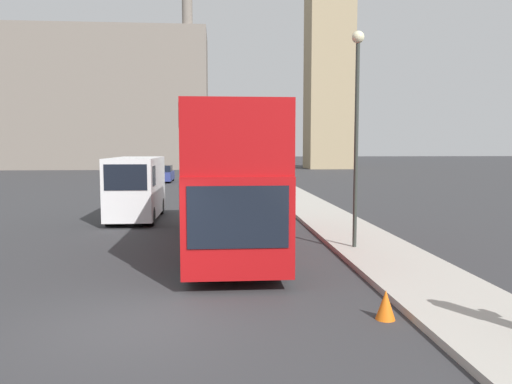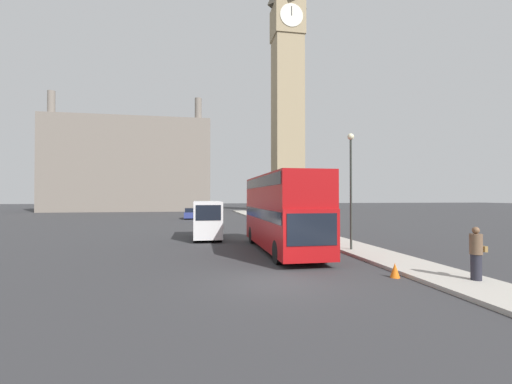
{
  "view_description": "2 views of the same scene",
  "coord_description": "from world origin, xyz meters",
  "px_view_note": "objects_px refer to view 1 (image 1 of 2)",
  "views": [
    {
      "loc": [
        1.5,
        -8.88,
        3.16
      ],
      "look_at": [
        2.67,
        5.89,
        1.81
      ],
      "focal_mm": 35.0,
      "sensor_mm": 36.0,
      "label": 1
    },
    {
      "loc": [
        -2.77,
        -11.89,
        3.01
      ],
      "look_at": [
        1.58,
        12.7,
        3.38
      ],
      "focal_mm": 24.0,
      "sensor_mm": 36.0,
      "label": 2
    }
  ],
  "objects_px": {
    "red_double_decker_bus": "(231,173)",
    "white_van": "(136,187)",
    "street_lamp": "(357,109)",
    "parked_sedan": "(162,174)"
  },
  "relations": [
    {
      "from": "white_van",
      "to": "street_lamp",
      "type": "distance_m",
      "value": 10.8
    },
    {
      "from": "red_double_decker_bus",
      "to": "white_van",
      "type": "height_order",
      "value": "red_double_decker_bus"
    },
    {
      "from": "white_van",
      "to": "parked_sedan",
      "type": "bearing_deg",
      "value": 93.44
    },
    {
      "from": "red_double_decker_bus",
      "to": "white_van",
      "type": "relative_size",
      "value": 1.99
    },
    {
      "from": "white_van",
      "to": "street_lamp",
      "type": "height_order",
      "value": "street_lamp"
    },
    {
      "from": "red_double_decker_bus",
      "to": "white_van",
      "type": "xyz_separation_m",
      "value": [
        -3.9,
        6.23,
        -0.91
      ]
    },
    {
      "from": "red_double_decker_bus",
      "to": "parked_sedan",
      "type": "distance_m",
      "value": 30.18
    },
    {
      "from": "street_lamp",
      "to": "parked_sedan",
      "type": "distance_m",
      "value": 32.08
    },
    {
      "from": "red_double_decker_bus",
      "to": "street_lamp",
      "type": "bearing_deg",
      "value": -14.03
    },
    {
      "from": "parked_sedan",
      "to": "white_van",
      "type": "bearing_deg",
      "value": -86.56
    }
  ]
}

